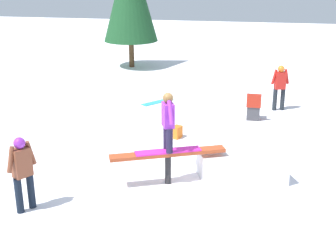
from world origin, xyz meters
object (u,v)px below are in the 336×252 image
at_px(bystander_red, 280,85).
at_px(backpack_on_snow, 177,132).
at_px(main_rider_on_rail, 168,123).
at_px(loose_snowboard_cyan, 158,102).
at_px(rail_feature, 168,156).
at_px(folding_chair, 254,107).
at_px(bystander_brown, 22,170).

distance_m(bystander_red, backpack_on_snow, 4.38).
height_order(main_rider_on_rail, loose_snowboard_cyan, main_rider_on_rail).
relative_size(bystander_red, backpack_on_snow, 4.46).
height_order(rail_feature, loose_snowboard_cyan, rail_feature).
xyz_separation_m(bystander_red, folding_chair, (0.81, 1.18, -0.44)).
bearing_deg(bystander_red, bystander_brown, 39.01).
bearing_deg(rail_feature, bystander_brown, 9.94).
height_order(bystander_brown, backpack_on_snow, bystander_brown).
height_order(folding_chair, backpack_on_snow, folding_chair).
distance_m(main_rider_on_rail, folding_chair, 5.31).
bearing_deg(main_rider_on_rail, backpack_on_snow, -107.95).
bearing_deg(bystander_red, backpack_on_snow, 30.61).
xyz_separation_m(main_rider_on_rail, folding_chair, (-1.82, -4.89, -1.02)).
distance_m(main_rider_on_rail, bystander_red, 6.64).
bearing_deg(main_rider_on_rail, loose_snowboard_cyan, -99.74).
relative_size(main_rider_on_rail, loose_snowboard_cyan, 1.15).
height_order(bystander_brown, loose_snowboard_cyan, bystander_brown).
height_order(rail_feature, bystander_brown, bystander_brown).
relative_size(main_rider_on_rail, folding_chair, 1.64).
height_order(bystander_red, folding_chair, bystander_red).
distance_m(main_rider_on_rail, loose_snowboard_cyan, 6.54).
bearing_deg(bystander_brown, folding_chair, 176.89).
relative_size(main_rider_on_rail, backpack_on_snow, 4.26).
height_order(rail_feature, bystander_red, bystander_red).
xyz_separation_m(rail_feature, backpack_on_snow, (0.29, -2.87, -0.49)).
relative_size(bystander_brown, bystander_red, 1.03).
bearing_deg(bystander_brown, loose_snowboard_cyan, -156.90).
bearing_deg(rail_feature, main_rider_on_rail, 0.00).
distance_m(rail_feature, loose_snowboard_cyan, 6.42).
bearing_deg(bystander_red, folding_chair, 38.40).
distance_m(rail_feature, folding_chair, 5.22).
bearing_deg(loose_snowboard_cyan, rail_feature, -126.69).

